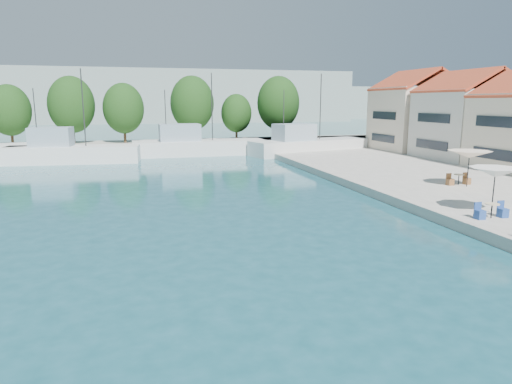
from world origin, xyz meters
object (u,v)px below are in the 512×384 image
object	(u,v)px
umbrella_white	(495,172)
trawler_03	(196,146)
trawler_04	(307,146)
trawler_02	(69,153)
umbrella_cream	(469,154)

from	to	relation	value
umbrella_white	trawler_03	bearing A→B (deg)	107.01
trawler_03	trawler_04	world-z (taller)	same
trawler_02	umbrella_cream	size ratio (longest dim) A/B	4.74
umbrella_cream	umbrella_white	bearing A→B (deg)	-120.64
umbrella_white	umbrella_cream	size ratio (longest dim) A/B	0.91
trawler_03	umbrella_white	xyz separation A→B (m)	(10.96, -35.84, 1.70)
trawler_02	trawler_04	xyz separation A→B (m)	(27.36, 1.11, -0.00)
trawler_04	umbrella_white	xyz separation A→B (m)	(-2.38, -33.23, 1.70)
trawler_03	umbrella_cream	world-z (taller)	trawler_03
trawler_03	umbrella_cream	distance (m)	32.75
trawler_02	trawler_04	distance (m)	27.39
umbrella_cream	trawler_03	bearing A→B (deg)	117.26
trawler_03	trawler_04	size ratio (longest dim) A/B	1.00
trawler_04	trawler_03	bearing A→B (deg)	154.96
trawler_03	umbrella_white	bearing A→B (deg)	-73.60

